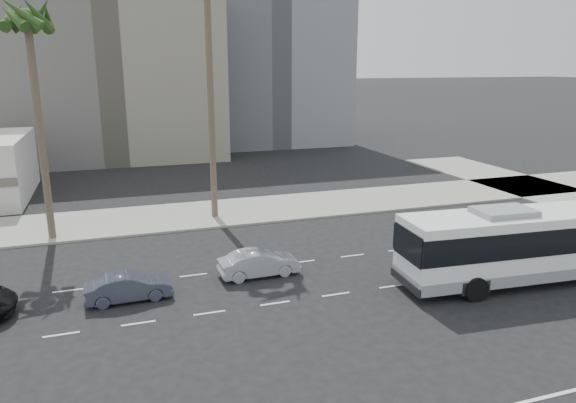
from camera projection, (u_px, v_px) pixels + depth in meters
name	position (u px, v px, depth m)	size (l,w,h in m)	color
ground	(392.00, 286.00, 25.89)	(700.00, 700.00, 0.00)	black
sidewalk_north	(290.00, 207.00, 40.09)	(120.00, 7.00, 0.15)	gray
midrise_beige_west	(110.00, 78.00, 61.19)	(24.00, 18.00, 18.00)	slate
midrise_gray_center	(260.00, 45.00, 72.78)	(20.00, 20.00, 26.00)	slate
civic_tower	(123.00, 1.00, 244.78)	(42.00, 42.00, 129.00)	beige
highrise_right	(232.00, 9.00, 241.91)	(26.00, 26.00, 70.00)	slate
highrise_far	(266.00, 26.00, 278.40)	(22.00, 22.00, 60.00)	slate
city_bus	(531.00, 242.00, 26.14)	(13.56, 3.90, 3.85)	white
car_a	(259.00, 263.00, 27.05)	(4.12, 1.44, 1.36)	#A2A3A9
car_b	(129.00, 287.00, 24.25)	(3.90, 1.36, 1.28)	#383D4D
palm_mid	(27.00, 24.00, 29.58)	(4.57, 4.57, 14.14)	brown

